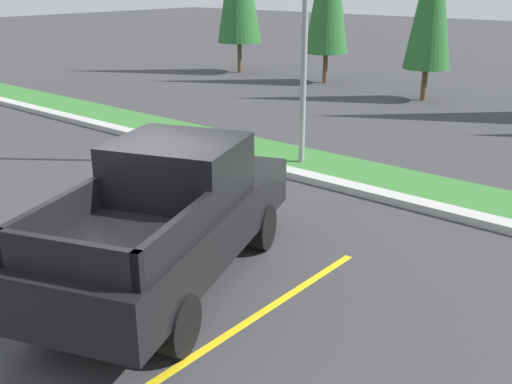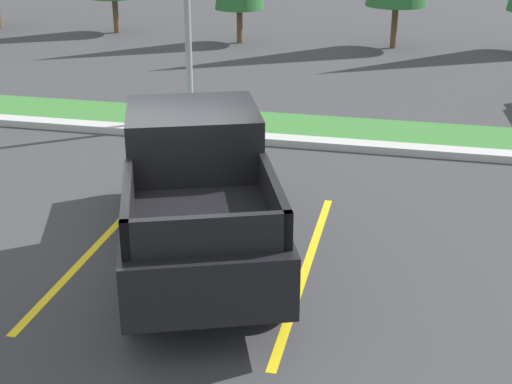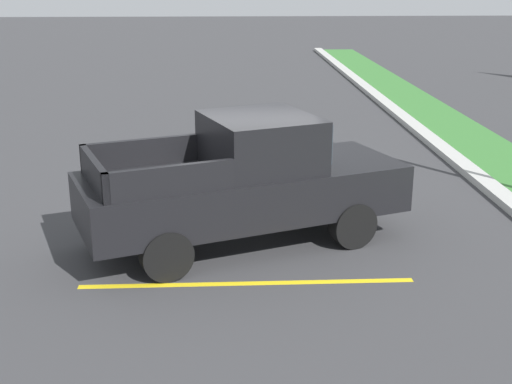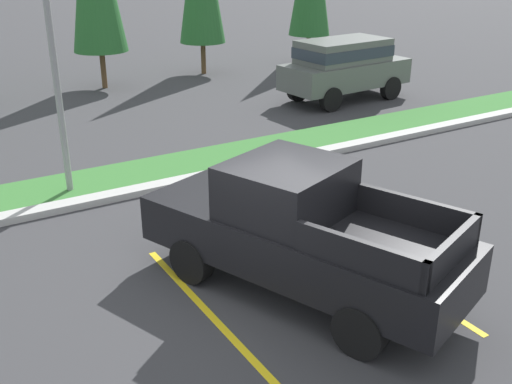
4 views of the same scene
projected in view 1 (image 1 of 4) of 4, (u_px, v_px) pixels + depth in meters
ground_plane at (152, 266)px, 9.28m from camera, size 120.00×120.00×0.00m
parking_line_near at (109, 252)px, 9.74m from camera, size 0.12×4.80×0.01m
parking_line_far at (254, 318)px, 7.87m from camera, size 0.12×4.80×0.01m
curb_strip at (328, 182)px, 12.87m from camera, size 56.00×0.40×0.15m
grass_median at (354, 172)px, 13.67m from camera, size 56.00×1.80×0.06m
pickup_truck_main at (172, 216)px, 8.50m from camera, size 3.60×5.55×2.10m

